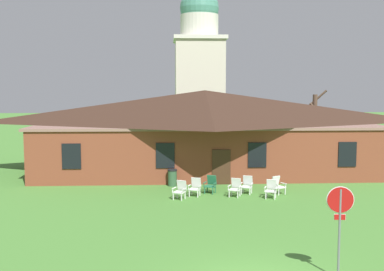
% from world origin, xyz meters
% --- Properties ---
extents(brick_building, '(22.72, 10.40, 5.58)m').
position_xyz_m(brick_building, '(0.00, 19.54, 2.84)').
color(brick_building, brown).
rests_on(brick_building, ground).
extents(dome_tower, '(5.18, 5.18, 16.54)m').
position_xyz_m(dome_tower, '(0.59, 34.59, 7.46)').
color(dome_tower, beige).
rests_on(dome_tower, ground).
extents(stop_sign, '(0.80, 0.14, 2.80)m').
position_xyz_m(stop_sign, '(2.53, 0.55, 1.99)').
color(stop_sign, slate).
rests_on(stop_sign, ground).
extents(lawn_chair_by_porch, '(0.81, 0.85, 0.96)m').
position_xyz_m(lawn_chair_by_porch, '(-1.94, 10.93, 0.50)').
color(lawn_chair_by_porch, silver).
rests_on(lawn_chair_by_porch, ground).
extents(lawn_chair_near_door, '(0.76, 0.81, 0.96)m').
position_xyz_m(lawn_chair_near_door, '(-1.12, 11.61, 0.50)').
color(lawn_chair_near_door, silver).
rests_on(lawn_chair_near_door, ground).
extents(lawn_chair_left_end, '(0.79, 0.84, 0.96)m').
position_xyz_m(lawn_chair_left_end, '(-0.24, 12.28, 0.50)').
color(lawn_chair_left_end, '#28704C').
rests_on(lawn_chair_left_end, ground).
extents(lawn_chair_middle, '(0.79, 0.84, 0.96)m').
position_xyz_m(lawn_chair_middle, '(0.98, 11.38, 0.50)').
color(lawn_chair_middle, silver).
rests_on(lawn_chair_middle, ground).
extents(lawn_chair_right_end, '(0.78, 0.83, 0.96)m').
position_xyz_m(lawn_chair_right_end, '(1.72, 12.05, 0.50)').
color(lawn_chair_right_end, white).
rests_on(lawn_chair_right_end, ground).
extents(lawn_chair_far_side, '(0.76, 0.81, 0.96)m').
position_xyz_m(lawn_chair_far_side, '(2.80, 10.93, 0.50)').
color(lawn_chair_far_side, silver).
rests_on(lawn_chair_far_side, ground).
extents(lawn_chair_under_eave, '(0.82, 0.85, 0.96)m').
position_xyz_m(lawn_chair_under_eave, '(3.36, 11.87, 0.50)').
color(lawn_chair_under_eave, silver).
rests_on(lawn_chair_under_eave, ground).
extents(bare_tree_beside_building, '(2.27, 2.30, 5.61)m').
position_xyz_m(bare_tree_beside_building, '(8.81, 22.77, 2.94)').
color(bare_tree_beside_building, brown).
rests_on(bare_tree_beside_building, ground).
extents(trash_bin, '(0.56, 0.56, 0.98)m').
position_xyz_m(trash_bin, '(-2.32, 14.24, 0.50)').
color(trash_bin, '#335638').
rests_on(trash_bin, ground).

